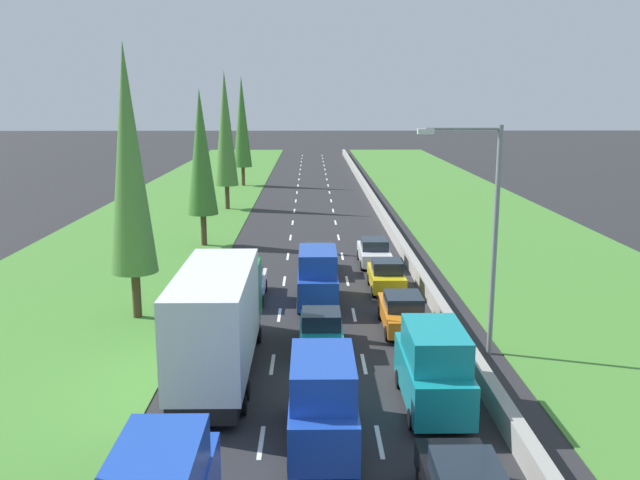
{
  "coord_description": "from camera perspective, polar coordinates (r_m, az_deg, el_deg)",
  "views": [
    {
      "loc": [
        -0.26,
        -3.38,
        9.97
      ],
      "look_at": [
        0.38,
        43.77,
        0.08
      ],
      "focal_mm": 38.08,
      "sensor_mm": 36.0,
      "label": 1
    }
  ],
  "objects": [
    {
      "name": "median_barrier",
      "position": [
        64.37,
        4.55,
        3.29
      ],
      "size": [
        0.44,
        120.0,
        0.85
      ],
      "primitive_type": "cube",
      "color": "#9E9B93",
      "rests_on": "ground"
    },
    {
      "name": "teal_van_right_lane",
      "position": [
        22.66,
        9.5,
        -10.54
      ],
      "size": [
        1.96,
        4.9,
        2.82
      ],
      "color": "teal",
      "rests_on": "ground"
    },
    {
      "name": "teal_hatchback_centre_lane",
      "position": [
        27.4,
        0.1,
        -7.61
      ],
      "size": [
        1.74,
        3.9,
        1.72
      ],
      "color": "teal",
      "rests_on": "ground"
    },
    {
      "name": "grey_hatchback_centre_lane",
      "position": [
        39.37,
        -0.09,
        -1.56
      ],
      "size": [
        1.74,
        3.9,
        1.72
      ],
      "color": "slate",
      "rests_on": "ground"
    },
    {
      "name": "blue_van_centre_lane_fourth",
      "position": [
        33.12,
        -0.19,
        -3.14
      ],
      "size": [
        1.96,
        4.9,
        2.82
      ],
      "color": "#1E47B7",
      "rests_on": "ground"
    },
    {
      "name": "yellow_hatchback_right_lane",
      "position": [
        35.74,
        5.6,
        -3.01
      ],
      "size": [
        1.74,
        3.9,
        1.72
      ],
      "color": "yellow",
      "rests_on": "ground"
    },
    {
      "name": "street_light_mast",
      "position": [
        26.68,
        13.83,
        1.28
      ],
      "size": [
        3.2,
        0.28,
        9.0
      ],
      "color": "gray",
      "rests_on": "ground"
    },
    {
      "name": "ground_plane",
      "position": [
        64.16,
        -0.54,
        2.91
      ],
      "size": [
        300.0,
        300.0,
        0.0
      ],
      "primitive_type": "plane",
      "color": "#28282B",
      "rests_on": "ground"
    },
    {
      "name": "lane_markings",
      "position": [
        64.15,
        -0.54,
        2.92
      ],
      "size": [
        3.64,
        116.0,
        0.01
      ],
      "color": "white",
      "rests_on": "ground"
    },
    {
      "name": "grass_verge_left",
      "position": [
        65.34,
        -11.72,
        2.84
      ],
      "size": [
        14.0,
        140.0,
        0.04
      ],
      "primitive_type": "cube",
      "color": "#478433",
      "rests_on": "ground"
    },
    {
      "name": "poplar_tree_fourth",
      "position": [
        61.91,
        -7.96,
        9.22
      ],
      "size": [
        2.11,
        2.11,
        12.39
      ],
      "color": "#4C3823",
      "rests_on": "ground"
    },
    {
      "name": "orange_sedan_right_lane",
      "position": [
        29.98,
        6.96,
        -6.02
      ],
      "size": [
        1.82,
        4.5,
        1.64
      ],
      "color": "orange",
      "rests_on": "ground"
    },
    {
      "name": "white_sedan_right_lane",
      "position": [
        41.27,
        4.56,
        -1.01
      ],
      "size": [
        1.82,
        4.5,
        1.64
      ],
      "color": "white",
      "rests_on": "ground"
    },
    {
      "name": "blue_van_centre_lane",
      "position": [
        20.12,
        0.22,
        -13.36
      ],
      "size": [
        1.96,
        4.9,
        2.82
      ],
      "color": "#1E47B7",
      "rests_on": "ground"
    },
    {
      "name": "poplar_tree_fifth",
      "position": [
        78.76,
        -6.57,
        9.81
      ],
      "size": [
        2.11,
        2.11,
        12.44
      ],
      "color": "#4C3823",
      "rests_on": "ground"
    },
    {
      "name": "poplar_tree_third",
      "position": [
        46.49,
        -9.97,
        7.22
      ],
      "size": [
        2.07,
        2.07,
        10.61
      ],
      "color": "#4C3823",
      "rests_on": "ground"
    },
    {
      "name": "poplar_tree_second",
      "position": [
        31.26,
        -15.77,
        6.44
      ],
      "size": [
        2.11,
        2.11,
        12.42
      ],
      "color": "#4C3823",
      "rests_on": "ground"
    },
    {
      "name": "white_box_truck_left_lane",
      "position": [
        24.77,
        -8.49,
        -6.6
      ],
      "size": [
        2.46,
        9.4,
        4.18
      ],
      "color": "black",
      "rests_on": "ground"
    },
    {
      "name": "white_sedan_left_lane",
      "position": [
        34.37,
        -6.16,
        -3.67
      ],
      "size": [
        1.82,
        4.5,
        1.64
      ],
      "color": "white",
      "rests_on": "ground"
    },
    {
      "name": "grass_verge_right",
      "position": [
        65.8,
        12.07,
        2.89
      ],
      "size": [
        14.0,
        140.0,
        0.04
      ],
      "primitive_type": "cube",
      "color": "#478433",
      "rests_on": "ground"
    }
  ]
}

